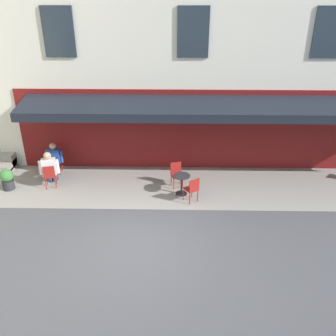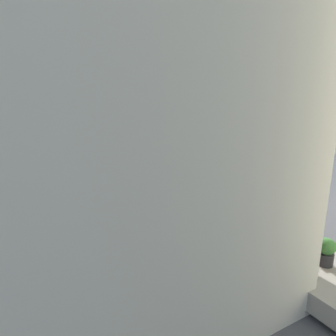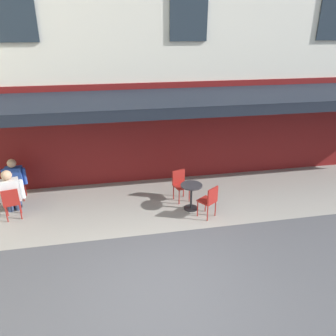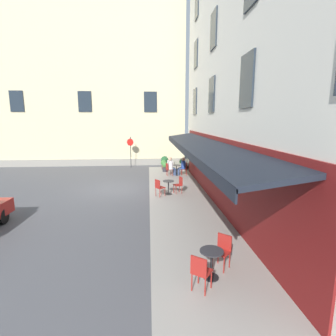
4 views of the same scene
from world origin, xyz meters
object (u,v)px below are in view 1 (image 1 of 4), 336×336
cafe_chair_red_under_awning (50,174)px  cafe_chair_red_corner_right (56,159)px  potted_plant_entrance_right (7,179)px  cafe_chair_red_facing_street (176,172)px  seated_patron_in_white (49,167)px  cafe_chair_red_corner_left (192,188)px  cafe_table_near_entrance (182,182)px  seated_companion_in_blue (54,158)px  cafe_table_mid_terrace (51,168)px

cafe_chair_red_under_awning → cafe_chair_red_corner_right: (0.14, -1.25, 0.00)m
potted_plant_entrance_right → cafe_chair_red_facing_street: bearing=-176.5°
cafe_chair_red_facing_street → seated_patron_in_white: seated_patron_in_white is taller
cafe_chair_red_corner_right → cafe_chair_red_corner_left: bearing=158.0°
cafe_table_near_entrance → seated_companion_in_blue: size_ratio=0.58×
cafe_table_mid_terrace → potted_plant_entrance_right: size_ratio=0.96×
cafe_chair_red_corner_left → seated_companion_in_blue: (5.26, -1.91, 0.15)m
cafe_table_near_entrance → cafe_chair_red_corner_left: bearing=124.7°
seated_companion_in_blue → cafe_chair_red_corner_left: bearing=160.1°
cafe_chair_red_corner_right → potted_plant_entrance_right: size_ratio=1.16×
cafe_chair_red_corner_left → cafe_table_near_entrance: bearing=-55.3°
cafe_chair_red_corner_left → potted_plant_entrance_right: (6.64, -0.75, -0.14)m
seated_patron_in_white → cafe_chair_red_corner_right: bearing=-85.1°
cafe_table_near_entrance → cafe_chair_red_corner_left: (-0.36, 0.52, 0.06)m
cafe_chair_red_facing_street → cafe_table_mid_terrace: cafe_chair_red_facing_street is taller
cafe_chair_red_facing_street → potted_plant_entrance_right: 6.12m
cafe_chair_red_corner_right → seated_patron_in_white: seated_patron_in_white is taller
cafe_table_near_entrance → seated_companion_in_blue: seated_companion_in_blue is taller
cafe_chair_red_corner_right → potted_plant_entrance_right: (1.38, 1.37, -0.14)m
potted_plant_entrance_right → cafe_chair_red_corner_right: bearing=-135.3°
cafe_chair_red_facing_street → cafe_chair_red_under_awning: same height
cafe_chair_red_facing_street → potted_plant_entrance_right: size_ratio=1.16×
cafe_chair_red_under_awning → cafe_chair_red_corner_right: same height
cafe_chair_red_corner_left → cafe_chair_red_under_awning: (5.12, -0.87, 0.00)m
seated_patron_in_white → cafe_table_near_entrance: bearing=173.3°
cafe_chair_red_corner_left → cafe_chair_red_corner_right: 5.67m
cafe_chair_red_facing_street → seated_patron_in_white: (4.63, 0.04, 0.17)m
cafe_chair_red_corner_left → seated_patron_in_white: seated_patron_in_white is taller
seated_patron_in_white → seated_companion_in_blue: size_ratio=1.04×
potted_plant_entrance_right → cafe_table_near_entrance: bearing=177.9°
cafe_chair_red_under_awning → cafe_table_near_entrance: bearing=175.7°
cafe_table_mid_terrace → seated_companion_in_blue: size_ratio=0.58×
cafe_table_mid_terrace → cafe_chair_red_corner_right: cafe_chair_red_corner_right is taller
cafe_chair_red_corner_right → cafe_chair_red_facing_street: bearing=168.1°
cafe_table_near_entrance → cafe_table_mid_terrace: 5.00m
cafe_chair_red_corner_left → cafe_chair_red_facing_street: size_ratio=1.00×
cafe_chair_red_under_awning → seated_patron_in_white: seated_patron_in_white is taller
cafe_table_mid_terrace → cafe_chair_red_under_awning: bearing=103.3°
cafe_chair_red_corner_left → cafe_chair_red_corner_right: (5.26, -2.12, 0.00)m
cafe_chair_red_facing_street → cafe_chair_red_corner_right: size_ratio=1.00×
cafe_chair_red_facing_street → seated_companion_in_blue: (4.72, -0.78, 0.15)m
cafe_chair_red_under_awning → seated_companion_in_blue: (0.14, -1.03, 0.15)m
cafe_chair_red_facing_street → seated_patron_in_white: 4.63m
cafe_chair_red_corner_left → seated_companion_in_blue: seated_companion_in_blue is taller
cafe_chair_red_under_awning → cafe_chair_red_facing_street: bearing=-176.9°
cafe_table_near_entrance → cafe_chair_red_corner_right: size_ratio=0.82×
cafe_chair_red_facing_street → cafe_table_mid_terrace: size_ratio=1.21×
cafe_chair_red_under_awning → potted_plant_entrance_right: 1.53m
cafe_table_near_entrance → cafe_chair_red_under_awning: 4.77m
cafe_table_near_entrance → cafe_table_mid_terrace: same height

